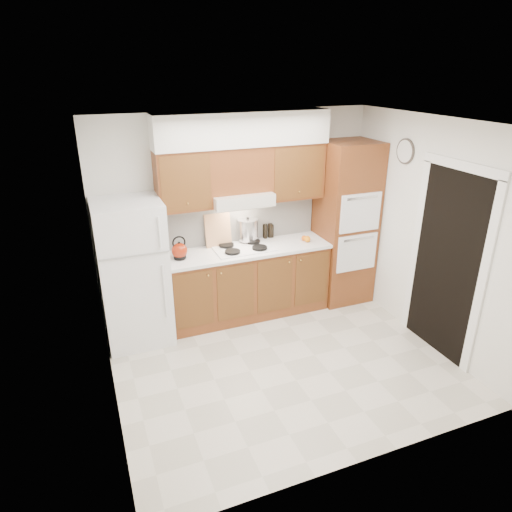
{
  "coord_description": "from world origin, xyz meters",
  "views": [
    {
      "loc": [
        -1.85,
        -3.84,
        3.09
      ],
      "look_at": [
        -0.15,
        0.45,
        1.15
      ],
      "focal_mm": 32.0,
      "sensor_mm": 36.0,
      "label": 1
    }
  ],
  "objects": [
    {
      "name": "floor",
      "position": [
        0.0,
        0.0,
        0.0
      ],
      "size": [
        3.6,
        3.6,
        0.0
      ],
      "primitive_type": "plane",
      "color": "beige",
      "rests_on": "ground"
    },
    {
      "name": "ceiling",
      "position": [
        0.0,
        0.0,
        2.6
      ],
      "size": [
        3.6,
        3.6,
        0.0
      ],
      "primitive_type": "plane",
      "color": "white",
      "rests_on": "wall_back"
    },
    {
      "name": "wall_back",
      "position": [
        0.0,
        1.5,
        1.3
      ],
      "size": [
        3.6,
        0.02,
        2.6
      ],
      "primitive_type": "cube",
      "color": "white",
      "rests_on": "floor"
    },
    {
      "name": "wall_left",
      "position": [
        -1.8,
        0.0,
        1.3
      ],
      "size": [
        0.02,
        3.0,
        2.6
      ],
      "primitive_type": "cube",
      "color": "white",
      "rests_on": "floor"
    },
    {
      "name": "wall_right",
      "position": [
        1.8,
        0.0,
        1.3
      ],
      "size": [
        0.02,
        3.0,
        2.6
      ],
      "primitive_type": "cube",
      "color": "white",
      "rests_on": "floor"
    },
    {
      "name": "fridge",
      "position": [
        -1.41,
        1.14,
        0.86
      ],
      "size": [
        0.75,
        0.72,
        1.72
      ],
      "primitive_type": "cube",
      "color": "white",
      "rests_on": "floor"
    },
    {
      "name": "base_cabinets",
      "position": [
        0.02,
        1.2,
        0.45
      ],
      "size": [
        2.11,
        0.6,
        0.9
      ],
      "primitive_type": "cube",
      "color": "brown",
      "rests_on": "floor"
    },
    {
      "name": "countertop",
      "position": [
        0.03,
        1.19,
        0.92
      ],
      "size": [
        2.13,
        0.62,
        0.04
      ],
      "primitive_type": "cube",
      "color": "white",
      "rests_on": "base_cabinets"
    },
    {
      "name": "backsplash",
      "position": [
        0.02,
        1.49,
        1.22
      ],
      "size": [
        2.11,
        0.03,
        0.56
      ],
      "primitive_type": "cube",
      "color": "white",
      "rests_on": "countertop"
    },
    {
      "name": "oven_cabinet",
      "position": [
        1.44,
        1.18,
        1.1
      ],
      "size": [
        0.7,
        0.65,
        2.2
      ],
      "primitive_type": "cube",
      "color": "brown",
      "rests_on": "floor"
    },
    {
      "name": "upper_cab_left",
      "position": [
        -0.71,
        1.33,
        1.85
      ],
      "size": [
        0.63,
        0.33,
        0.7
      ],
      "primitive_type": "cube",
      "color": "brown",
      "rests_on": "wall_back"
    },
    {
      "name": "upper_cab_right",
      "position": [
        0.72,
        1.33,
        1.85
      ],
      "size": [
        0.73,
        0.33,
        0.7
      ],
      "primitive_type": "cube",
      "color": "brown",
      "rests_on": "wall_back"
    },
    {
      "name": "range_hood",
      "position": [
        -0.02,
        1.27,
        1.57
      ],
      "size": [
        0.75,
        0.45,
        0.15
      ],
      "primitive_type": "cube",
      "color": "silver",
      "rests_on": "wall_back"
    },
    {
      "name": "upper_cab_over_hood",
      "position": [
        -0.02,
        1.33,
        1.92
      ],
      "size": [
        0.75,
        0.33,
        0.55
      ],
      "primitive_type": "cube",
      "color": "brown",
      "rests_on": "range_hood"
    },
    {
      "name": "soffit",
      "position": [
        0.03,
        1.32,
        2.4
      ],
      "size": [
        2.13,
        0.36,
        0.4
      ],
      "primitive_type": "cube",
      "color": "silver",
      "rests_on": "wall_back"
    },
    {
      "name": "cooktop",
      "position": [
        -0.02,
        1.21,
        0.95
      ],
      "size": [
        0.74,
        0.5,
        0.01
      ],
      "primitive_type": "cube",
      "color": "white",
      "rests_on": "countertop"
    },
    {
      "name": "doorway",
      "position": [
        1.79,
        -0.35,
        1.05
      ],
      "size": [
        0.02,
        0.9,
        2.1
      ],
      "primitive_type": "cube",
      "color": "black",
      "rests_on": "floor"
    },
    {
      "name": "wall_clock",
      "position": [
        1.79,
        0.55,
        2.15
      ],
      "size": [
        0.02,
        0.3,
        0.3
      ],
      "primitive_type": "cylinder",
      "rotation": [
        0.0,
        1.57,
        0.0
      ],
      "color": "#3F3833",
      "rests_on": "wall_right"
    },
    {
      "name": "kettle",
      "position": [
        -0.84,
        1.17,
        1.04
      ],
      "size": [
        0.25,
        0.25,
        0.19
      ],
      "primitive_type": "sphere",
      "rotation": [
        0.0,
        0.0,
        -0.39
      ],
      "color": "maroon",
      "rests_on": "countertop"
    },
    {
      "name": "cutting_board",
      "position": [
        -0.28,
        1.42,
        1.14
      ],
      "size": [
        0.34,
        0.12,
        0.44
      ],
      "primitive_type": "cube",
      "rotation": [
        -0.21,
        0.0,
        -0.02
      ],
      "color": "tan",
      "rests_on": "countertop"
    },
    {
      "name": "stock_pot",
      "position": [
        0.12,
        1.41,
        1.11
      ],
      "size": [
        0.3,
        0.3,
        0.27
      ],
      "primitive_type": "cylinder",
      "rotation": [
        0.0,
        0.0,
        0.16
      ],
      "color": "silver",
      "rests_on": "cooktop"
    },
    {
      "name": "condiment_a",
      "position": [
        0.45,
        1.45,
        1.04
      ],
      "size": [
        0.07,
        0.07,
        0.2
      ],
      "primitive_type": "cylinder",
      "rotation": [
        0.0,
        0.0,
        -0.24
      ],
      "color": "black",
      "rests_on": "countertop"
    },
    {
      "name": "condiment_b",
      "position": [
        0.38,
        1.45,
        1.04
      ],
      "size": [
        0.06,
        0.06,
        0.2
      ],
      "primitive_type": "cylinder",
      "rotation": [
        0.0,
        0.0,
        -0.01
      ],
      "color": "black",
      "rests_on": "countertop"
    },
    {
      "name": "condiment_c",
      "position": [
        0.47,
        1.45,
        1.03
      ],
      "size": [
        0.07,
        0.07,
        0.17
      ],
      "primitive_type": "cylinder",
      "rotation": [
        0.0,
        0.0,
        0.16
      ],
      "color": "black",
      "rests_on": "countertop"
    },
    {
      "name": "orange_near",
      "position": [
        0.82,
        1.17,
        0.98
      ],
      "size": [
        0.08,
        0.08,
        0.07
      ],
      "primitive_type": "sphere",
      "rotation": [
        0.0,
        0.0,
        0.06
      ],
      "color": "orange",
      "rests_on": "countertop"
    },
    {
      "name": "orange_far",
      "position": [
        0.84,
        1.11,
        0.98
      ],
      "size": [
        0.11,
        0.11,
        0.08
      ],
      "primitive_type": "sphere",
      "rotation": [
        0.0,
        0.0,
        0.31
      ],
      "color": "orange",
      "rests_on": "countertop"
    }
  ]
}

